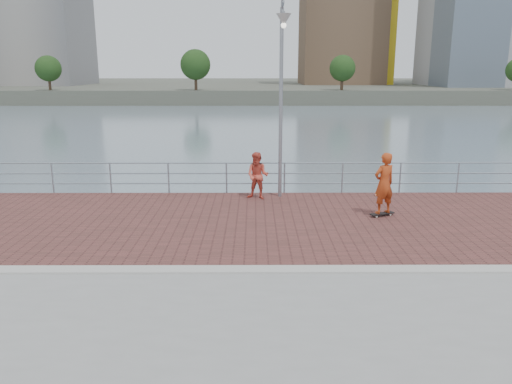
{
  "coord_description": "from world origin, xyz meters",
  "views": [
    {
      "loc": [
        -0.05,
        -10.25,
        4.38
      ],
      "look_at": [
        0.0,
        2.0,
        1.3
      ],
      "focal_mm": 35.0,
      "sensor_mm": 36.0,
      "label": 1
    }
  ],
  "objects_px": {
    "street_lamp": "(282,65)",
    "guardrail": "(255,174)",
    "skateboarder": "(384,183)",
    "bystander": "(258,176)"
  },
  "relations": [
    {
      "from": "street_lamp",
      "to": "guardrail",
      "type": "bearing_deg",
      "value": 131.39
    },
    {
      "from": "guardrail",
      "to": "skateboarder",
      "type": "xyz_separation_m",
      "value": [
        3.81,
        -2.88,
        0.34
      ]
    },
    {
      "from": "guardrail",
      "to": "skateboarder",
      "type": "relative_size",
      "value": 21.19
    },
    {
      "from": "guardrail",
      "to": "bystander",
      "type": "xyz_separation_m",
      "value": [
        0.07,
        -0.82,
        0.12
      ]
    },
    {
      "from": "street_lamp",
      "to": "skateboarder",
      "type": "distance_m",
      "value": 4.91
    },
    {
      "from": "skateboarder",
      "to": "bystander",
      "type": "relative_size",
      "value": 1.16
    },
    {
      "from": "guardrail",
      "to": "street_lamp",
      "type": "bearing_deg",
      "value": -48.61
    },
    {
      "from": "skateboarder",
      "to": "street_lamp",
      "type": "bearing_deg",
      "value": -56.37
    },
    {
      "from": "skateboarder",
      "to": "bystander",
      "type": "distance_m",
      "value": 4.27
    },
    {
      "from": "street_lamp",
      "to": "skateboarder",
      "type": "bearing_deg",
      "value": -32.98
    }
  ]
}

